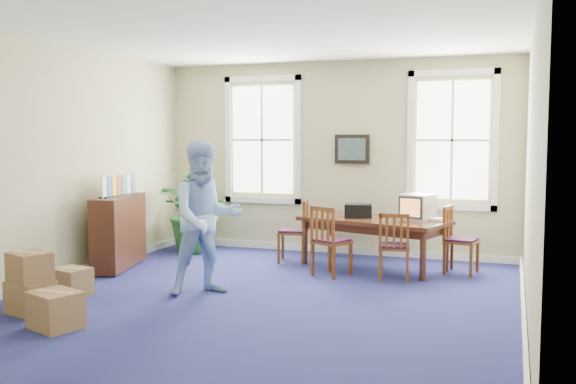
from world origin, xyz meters
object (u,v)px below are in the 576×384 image
(conference_table, at_px, (373,243))
(credenza, at_px, (119,233))
(chair_near_left, at_px, (332,241))
(cardboard_boxes, at_px, (49,281))
(man, at_px, (206,218))
(crt_tv, at_px, (417,207))
(potted_plant, at_px, (198,211))

(conference_table, relative_size, credenza, 1.60)
(chair_near_left, bearing_deg, cardboard_boxes, 73.44)
(chair_near_left, distance_m, man, 2.01)
(crt_tv, bearing_deg, credenza, -140.13)
(chair_near_left, distance_m, cardboard_boxes, 3.81)
(potted_plant, bearing_deg, conference_table, -4.89)
(conference_table, bearing_deg, man, -108.44)
(crt_tv, relative_size, cardboard_boxes, 0.36)
(crt_tv, relative_size, credenza, 0.34)
(conference_table, distance_m, credenza, 3.80)
(credenza, distance_m, potted_plant, 1.65)
(conference_table, distance_m, chair_near_left, 0.87)
(potted_plant, relative_size, cardboard_boxes, 1.11)
(chair_near_left, distance_m, potted_plant, 2.82)
(credenza, bearing_deg, man, -40.62)
(chair_near_left, xyz_separation_m, cardboard_boxes, (-2.44, -2.92, -0.13))
(chair_near_left, xyz_separation_m, man, (-1.19, -1.55, 0.46))
(chair_near_left, relative_size, cardboard_boxes, 0.78)
(man, bearing_deg, conference_table, 12.48)
(man, relative_size, potted_plant, 1.36)
(conference_table, height_order, credenza, credenza)
(man, bearing_deg, potted_plant, 77.40)
(crt_tv, xyz_separation_m, potted_plant, (-3.71, 0.21, -0.23))
(man, height_order, credenza, man)
(conference_table, bearing_deg, potted_plant, -167.85)
(crt_tv, xyz_separation_m, credenza, (-4.21, -1.35, -0.40))
(potted_plant, bearing_deg, cardboard_boxes, -87.25)
(potted_plant, bearing_deg, man, -60.56)
(conference_table, distance_m, cardboard_boxes, 4.66)
(conference_table, distance_m, potted_plant, 3.10)
(conference_table, xyz_separation_m, chair_near_left, (-0.44, -0.74, 0.13))
(conference_table, relative_size, potted_plant, 1.54)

